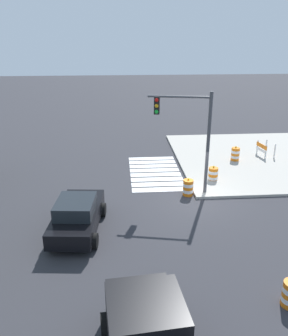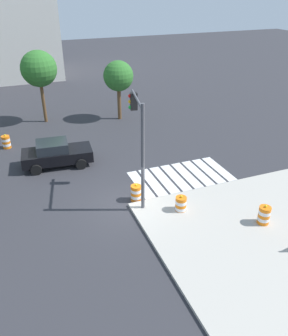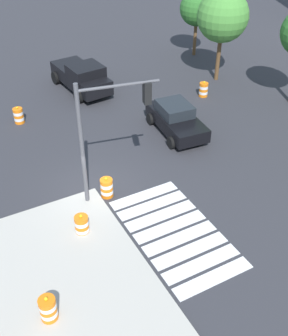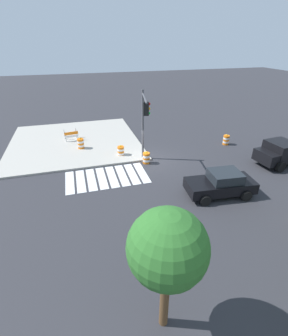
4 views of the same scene
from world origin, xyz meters
name	(u,v)px [view 1 (image 1 of 4)]	position (x,y,z in m)	size (l,w,h in m)	color
ground_plane	(196,200)	(0.00, 0.00, 0.00)	(120.00, 120.00, 0.00)	#2D2D33
sidewalk_corner	(261,158)	(6.00, -6.00, 0.07)	(12.00, 12.00, 0.15)	#ADA89E
crosswalk_stripes	(155,172)	(4.00, 1.80, 0.01)	(5.85, 3.20, 0.02)	silver
sports_car	(77,215)	(-2.70, 5.99, 0.81)	(4.45, 2.44, 1.63)	black
traffic_barrel_near_corner	(188,188)	(0.58, 0.35, 0.45)	(0.56, 0.56, 1.02)	orange
traffic_barrel_median_near	(213,175)	(2.30, -1.50, 0.45)	(0.56, 0.56, 1.02)	orange
traffic_barrel_on_sidewalk	(235,154)	(5.48, -3.89, 0.60)	(0.56, 0.56, 1.02)	orange
construction_barricade	(263,148)	(6.25, -6.18, 0.72)	(1.34, 0.96, 1.00)	silver
traffic_light_pole	(187,125)	(0.81, 0.52, 3.91)	(0.83, 3.24, 5.50)	#4C4C51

